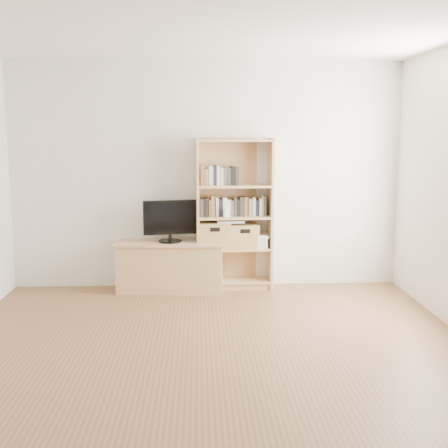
{
  "coord_description": "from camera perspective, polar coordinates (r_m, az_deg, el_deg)",
  "views": [
    {
      "loc": [
        -0.09,
        -4.0,
        1.8
      ],
      "look_at": [
        0.18,
        1.9,
        0.83
      ],
      "focal_mm": 45.0,
      "sensor_mm": 36.0,
      "label": 1
    }
  ],
  "objects": [
    {
      "name": "tv_stand",
      "position": [
        6.47,
        -5.45,
        -4.39
      ],
      "size": [
        1.21,
        0.53,
        0.54
      ],
      "primitive_type": "cube",
      "rotation": [
        0.0,
        0.0,
        -0.07
      ],
      "color": "tan",
      "rests_on": "floor"
    },
    {
      "name": "baby_monitor",
      "position": [
        6.32,
        0.27,
        1.1
      ],
      "size": [
        0.05,
        0.04,
        0.09
      ],
      "primitive_type": "cube",
      "rotation": [
        0.0,
        0.0,
        0.08
      ],
      "color": "white",
      "rests_on": "bookshelf"
    },
    {
      "name": "books_row_mid",
      "position": [
        6.43,
        1.03,
        1.78
      ],
      "size": [
        0.8,
        0.2,
        0.21
      ],
      "primitive_type": "cube",
      "rotation": [
        0.0,
        0.0,
        0.05
      ],
      "color": "#3F3C33",
      "rests_on": "bookshelf"
    },
    {
      "name": "books_row_upper",
      "position": [
        6.38,
        -0.69,
        4.83
      ],
      "size": [
        0.36,
        0.13,
        0.19
      ],
      "primitive_type": "cube",
      "rotation": [
        0.0,
        0.0,
        0.01
      ],
      "color": "#3F3C33",
      "rests_on": "bookshelf"
    },
    {
      "name": "front_wall",
      "position": [
        1.58,
        0.86,
        -8.98
      ],
      "size": [
        4.5,
        0.02,
        2.6
      ],
      "primitive_type": "cube",
      "color": "silver",
      "rests_on": "floor"
    },
    {
      "name": "ceiling",
      "position": [
        4.08,
        -1.35,
        20.65
      ],
      "size": [
        4.5,
        5.0,
        0.01
      ],
      "primitive_type": "cube",
      "color": "white",
      "rests_on": "back_wall"
    },
    {
      "name": "basket_left",
      "position": [
        6.44,
        -1.01,
        -1.13
      ],
      "size": [
        0.38,
        0.32,
        0.3
      ],
      "primitive_type": "cube",
      "rotation": [
        0.0,
        0.0,
        0.04
      ],
      "color": "#9E7447",
      "rests_on": "bookshelf"
    },
    {
      "name": "magazine_stack",
      "position": [
        6.51,
        3.66,
        -1.79
      ],
      "size": [
        0.24,
        0.31,
        0.13
      ],
      "primitive_type": "cube",
      "rotation": [
        0.0,
        0.0,
        -0.19
      ],
      "color": "silver",
      "rests_on": "bookshelf"
    },
    {
      "name": "back_wall",
      "position": [
        6.52,
        -1.8,
        4.92
      ],
      "size": [
        4.5,
        0.02,
        2.6
      ],
      "primitive_type": "cube",
      "color": "silver",
      "rests_on": "floor"
    },
    {
      "name": "basket_right",
      "position": [
        6.47,
        1.97,
        -1.19
      ],
      "size": [
        0.35,
        0.3,
        0.27
      ],
      "primitive_type": "cube",
      "rotation": [
        0.0,
        0.0,
        0.08
      ],
      "color": "#9E7447",
      "rests_on": "bookshelf"
    },
    {
      "name": "floor",
      "position": [
        4.39,
        -1.22,
        -14.89
      ],
      "size": [
        4.5,
        5.0,
        0.01
      ],
      "primitive_type": "cube",
      "color": "brown",
      "rests_on": "ground"
    },
    {
      "name": "television",
      "position": [
        6.36,
        -5.52,
        0.27
      ],
      "size": [
        0.6,
        0.16,
        0.47
      ],
      "primitive_type": "cube",
      "rotation": [
        0.0,
        0.0,
        0.19
      ],
      "color": "black",
      "rests_on": "tv_stand"
    },
    {
      "name": "laptop",
      "position": [
        6.42,
        0.66,
        0.31
      ],
      "size": [
        0.31,
        0.22,
        0.02
      ],
      "primitive_type": "cube",
      "rotation": [
        0.0,
        0.0,
        0.01
      ],
      "color": "white",
      "rests_on": "basket_left"
    },
    {
      "name": "bookshelf",
      "position": [
        6.43,
        1.04,
        0.98
      ],
      "size": [
        0.88,
        0.35,
        1.74
      ],
      "primitive_type": "cube",
      "rotation": [
        0.0,
        0.0,
        0.04
      ],
      "color": "tan",
      "rests_on": "floor"
    }
  ]
}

